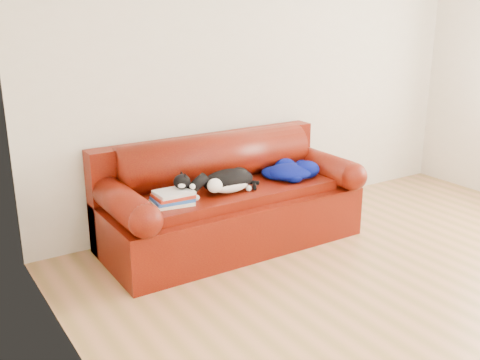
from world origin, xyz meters
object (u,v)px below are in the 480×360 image
(sofa_base, at_px, (231,216))
(blanket, at_px, (291,171))
(cat, at_px, (228,182))
(book_stack, at_px, (173,198))

(sofa_base, distance_m, blanket, 0.64)
(blanket, bearing_deg, cat, -176.56)
(sofa_base, xyz_separation_m, blanket, (0.55, -0.08, 0.33))
(sofa_base, xyz_separation_m, cat, (-0.09, -0.12, 0.35))
(sofa_base, relative_size, book_stack, 6.54)
(sofa_base, relative_size, blanket, 4.44)
(book_stack, relative_size, blanket, 0.68)
(blanket, bearing_deg, sofa_base, 171.38)
(sofa_base, height_order, cat, cat)
(book_stack, bearing_deg, sofa_base, 13.00)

